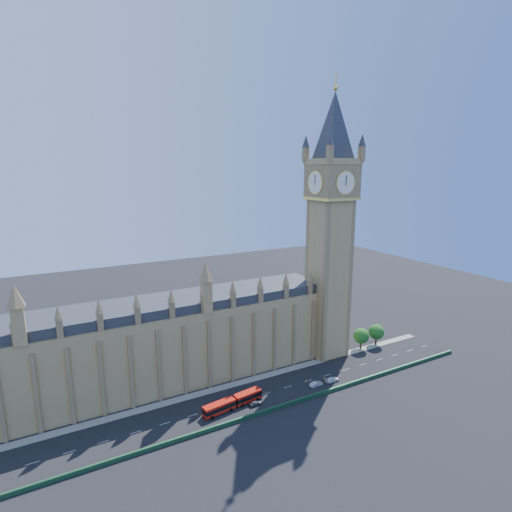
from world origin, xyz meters
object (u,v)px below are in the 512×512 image
car_silver (316,384)px  car_white (332,379)px  red_bus (233,402)px  car_grey (256,403)px

car_silver → car_white: (6.35, -0.24, -0.03)m
red_bus → car_silver: 28.81m
red_bus → car_white: size_ratio=3.75×
car_grey → car_white: 28.68m
red_bus → car_white: 35.16m
car_white → red_bus: bearing=84.2°
car_grey → car_white: (28.68, -0.02, 0.08)m
red_bus → car_white: bearing=-11.1°
car_grey → red_bus: bearing=69.5°
car_white → car_grey: bearing=87.6°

